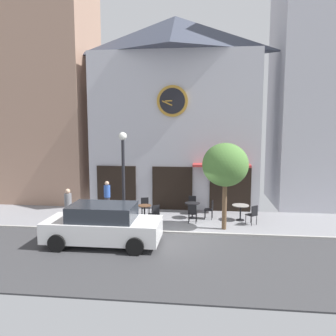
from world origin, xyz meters
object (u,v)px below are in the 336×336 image
at_px(cafe_chair_curbside, 112,212).
at_px(cafe_chair_facing_street, 192,212).
at_px(cafe_chair_under_awning, 253,213).
at_px(cafe_chair_corner, 155,213).
at_px(street_tree, 225,165).
at_px(cafe_table_leftmost, 145,210).
at_px(cafe_chair_right_end, 210,208).
at_px(cafe_table_center_left, 106,209).
at_px(pedestrian_grey, 68,206).
at_px(street_lamp, 123,178).
at_px(cafe_chair_left_end, 145,205).
at_px(parked_car_white, 103,225).
at_px(cafe_chair_by_entrance, 192,203).
at_px(pedestrian_blue, 107,197).
at_px(cafe_table_near_curb, 192,207).
at_px(cafe_table_rightmost, 240,209).

height_order(cafe_chair_curbside, cafe_chair_facing_street, same).
height_order(cafe_chair_under_awning, cafe_chair_corner, same).
distance_m(street_tree, cafe_table_leftmost, 4.44).
distance_m(cafe_chair_curbside, cafe_chair_right_end, 4.68).
bearing_deg(cafe_table_center_left, cafe_chair_under_awning, -1.60).
relative_size(cafe_chair_corner, pedestrian_grey, 0.54).
bearing_deg(street_lamp, cafe_chair_left_end, 65.09).
height_order(cafe_chair_under_awning, parked_car_white, parked_car_white).
bearing_deg(cafe_table_center_left, cafe_chair_corner, -12.96).
xyz_separation_m(street_tree, cafe_table_center_left, (-5.54, 0.97, -2.29)).
bearing_deg(cafe_chair_left_end, street_tree, -24.94).
distance_m(cafe_chair_facing_street, cafe_chair_by_entrance, 1.72).
distance_m(cafe_chair_right_end, pedestrian_blue, 5.23).
relative_size(cafe_chair_curbside, cafe_chair_right_end, 1.00).
bearing_deg(cafe_table_center_left, street_lamp, -34.05).
bearing_deg(cafe_chair_curbside, cafe_table_leftmost, 24.59).
relative_size(cafe_table_leftmost, cafe_chair_left_end, 0.81).
relative_size(cafe_table_center_left, cafe_chair_by_entrance, 0.84).
bearing_deg(cafe_chair_facing_street, cafe_table_near_curb, 93.03).
height_order(street_tree, pedestrian_blue, street_tree).
bearing_deg(cafe_table_rightmost, cafe_chair_right_end, 176.84).
xyz_separation_m(cafe_table_center_left, cafe_chair_curbside, (0.45, -0.66, 0.02)).
height_order(cafe_table_center_left, pedestrian_blue, pedestrian_blue).
bearing_deg(street_lamp, cafe_chair_curbside, 175.01).
bearing_deg(cafe_chair_under_awning, cafe_chair_facing_street, -179.29).
bearing_deg(cafe_table_center_left, cafe_table_rightmost, 4.49).
xyz_separation_m(cafe_chair_curbside, pedestrian_grey, (-1.84, -0.51, 0.33)).
height_order(cafe_chair_left_end, cafe_chair_under_awning, same).
height_order(cafe_table_near_curb, cafe_chair_facing_street, cafe_chair_facing_street).
relative_size(cafe_chair_under_awning, pedestrian_blue, 0.54).
distance_m(cafe_chair_left_end, cafe_chair_corner, 1.53).
relative_size(street_tree, cafe_table_rightmost, 4.78).
distance_m(cafe_chair_under_awning, parked_car_white, 6.77).
bearing_deg(cafe_table_rightmost, cafe_chair_left_end, 176.32).
bearing_deg(pedestrian_blue, cafe_table_leftmost, -26.02).
bearing_deg(cafe_chair_under_awning, street_tree, -149.46).
bearing_deg(cafe_table_near_curb, pedestrian_grey, -161.86).
xyz_separation_m(cafe_chair_right_end, pedestrian_grey, (-6.35, -1.75, 0.33)).
height_order(cafe_chair_left_end, cafe_chair_facing_street, same).
xyz_separation_m(street_lamp, pedestrian_grey, (-2.44, -0.46, -1.26)).
distance_m(cafe_table_center_left, pedestrian_grey, 1.85).
relative_size(cafe_chair_left_end, cafe_chair_by_entrance, 1.00).
bearing_deg(cafe_table_center_left, pedestrian_grey, -139.91).
distance_m(cafe_chair_under_awning, cafe_chair_facing_street, 2.71).
height_order(cafe_chair_facing_street, pedestrian_grey, pedestrian_grey).
distance_m(cafe_table_leftmost, cafe_chair_right_end, 3.15).
bearing_deg(cafe_table_near_curb, cafe_chair_by_entrance, 93.12).
bearing_deg(cafe_chair_left_end, cafe_chair_by_entrance, 16.73).
relative_size(cafe_table_near_curb, cafe_table_rightmost, 0.96).
distance_m(cafe_chair_left_end, cafe_chair_under_awning, 5.20).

